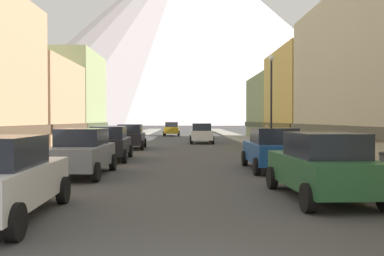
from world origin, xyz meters
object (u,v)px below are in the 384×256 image
at_px(car_driving_0, 172,129).
at_px(car_right_0, 322,165).
at_px(pedestrian_0, 267,136).
at_px(car_driving_1, 201,133).
at_px(potted_plant_1, 28,155).
at_px(potted_plant_0, 21,153).
at_px(car_left_3, 131,136).
at_px(car_right_1, 272,149).
at_px(streetlamp_right, 271,89).
at_px(car_left_2, 110,143).
at_px(car_left_1, 81,152).

bearing_deg(car_driving_0, car_right_0, -82.90).
bearing_deg(pedestrian_0, car_driving_1, 126.79).
bearing_deg(car_right_0, potted_plant_1, 143.46).
xyz_separation_m(car_driving_1, potted_plant_0, (-8.60, -19.11, -0.22)).
height_order(car_driving_1, potted_plant_0, car_driving_1).
bearing_deg(potted_plant_1, potted_plant_0, -90.00).
bearing_deg(car_right_0, car_left_3, 111.59).
distance_m(car_right_1, potted_plant_0, 10.84).
xyz_separation_m(car_right_1, car_driving_1, (-2.20, 19.95, 0.00)).
relative_size(pedestrian_0, streetlamp_right, 0.26).
height_order(car_left_3, potted_plant_1, car_left_3).
distance_m(car_left_2, pedestrian_0, 13.69).
bearing_deg(car_left_1, car_left_3, 89.99).
xyz_separation_m(car_driving_0, car_driving_1, (3.20, -17.05, 0.00)).
bearing_deg(car_left_3, potted_plant_0, -104.93).
relative_size(car_driving_1, pedestrian_0, 2.84).
xyz_separation_m(car_left_2, potted_plant_0, (-3.20, -3.59, -0.22)).
distance_m(car_left_2, car_right_1, 8.80).
distance_m(car_right_1, car_driving_0, 37.40).
bearing_deg(car_right_1, pedestrian_0, 79.89).
height_order(car_right_0, car_right_1, same).
bearing_deg(pedestrian_0, car_driving_0, 108.64).
distance_m(car_driving_0, potted_plant_1, 35.77).
xyz_separation_m(car_left_2, car_driving_0, (2.20, 32.57, 0.00)).
bearing_deg(potted_plant_1, car_driving_0, 81.32).
xyz_separation_m(car_left_1, car_driving_1, (5.40, 21.47, 0.00)).
bearing_deg(streetlamp_right, car_left_1, -134.64).
xyz_separation_m(potted_plant_1, pedestrian_0, (13.25, 12.08, 0.35)).
distance_m(car_left_2, streetlamp_right, 10.21).
bearing_deg(car_left_1, streetlamp_right, 45.36).
height_order(car_left_2, car_left_3, same).
bearing_deg(car_right_1, car_driving_1, 96.29).
xyz_separation_m(car_right_0, pedestrian_0, (2.45, 20.09, -0.04)).
xyz_separation_m(car_left_2, car_right_1, (7.60, -4.43, 0.00)).
height_order(potted_plant_0, pedestrian_0, pedestrian_0).
bearing_deg(pedestrian_0, car_right_1, -100.11).
bearing_deg(car_left_2, car_right_0, -54.83).
relative_size(car_left_3, car_right_0, 1.00).
height_order(car_right_0, car_driving_1, same).
distance_m(potted_plant_0, streetlamp_right, 14.53).
bearing_deg(car_left_2, car_left_1, -90.02).
relative_size(car_left_1, car_right_1, 1.00).
distance_m(car_right_0, potted_plant_0, 12.98).
bearing_deg(car_left_2, car_driving_1, 70.82).
bearing_deg(potted_plant_1, car_driving_1, 64.83).
xyz_separation_m(car_driving_1, potted_plant_1, (-8.60, -18.30, -0.40)).
bearing_deg(car_left_3, car_left_1, -90.01).
bearing_deg(pedestrian_0, car_right_0, -96.95).
distance_m(car_left_2, car_right_0, 13.20).
relative_size(car_driving_1, potted_plant_0, 4.49).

